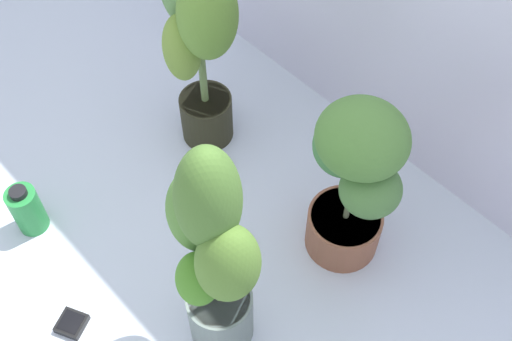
{
  "coord_description": "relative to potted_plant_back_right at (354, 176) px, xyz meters",
  "views": [
    {
      "loc": [
        0.9,
        -0.5,
        1.84
      ],
      "look_at": [
        0.09,
        0.26,
        0.32
      ],
      "focal_mm": 44.99,
      "sensor_mm": 36.0,
      "label": 1
    }
  ],
  "objects": [
    {
      "name": "ground_plane",
      "position": [
        -0.32,
        -0.43,
        -0.37
      ],
      "size": [
        8.0,
        8.0,
        0.0
      ],
      "primitive_type": "plane",
      "color": "silver",
      "rests_on": "ground"
    },
    {
      "name": "potted_plant_back_right",
      "position": [
        0.0,
        0.0,
        0.0
      ],
      "size": [
        0.37,
        0.3,
        0.64
      ],
      "color": "#91563D",
      "rests_on": "ground"
    },
    {
      "name": "nutrient_bottle",
      "position": [
        -0.74,
        -0.7,
        -0.28
      ],
      "size": [
        0.1,
        0.1,
        0.2
      ],
      "color": "#24823A",
      "rests_on": "ground"
    },
    {
      "name": "potted_plant_front_right",
      "position": [
        -0.04,
        -0.49,
        0.1
      ],
      "size": [
        0.32,
        0.24,
        0.87
      ],
      "color": "slate",
      "rests_on": "ground"
    },
    {
      "name": "potted_plant_back_left",
      "position": [
        -0.64,
        -0.02,
        0.24
      ],
      "size": [
        0.36,
        0.32,
        1.04
      ],
      "color": "#2A2818",
      "rests_on": "ground"
    },
    {
      "name": "hygrometer_box",
      "position": [
        -0.36,
        -0.81,
        -0.36
      ],
      "size": [
        0.11,
        0.11,
        0.03
      ],
      "rotation": [
        0.0,
        0.0,
        -2.68
      ],
      "color": "black",
      "rests_on": "ground"
    }
  ]
}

